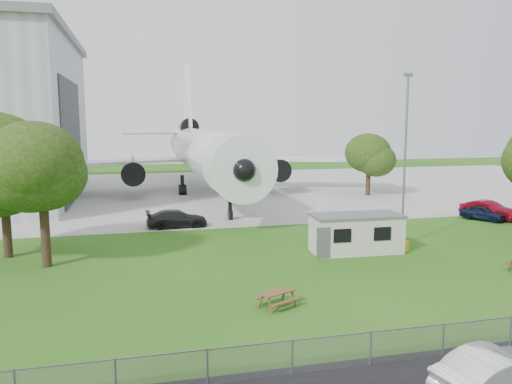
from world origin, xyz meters
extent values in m
plane|color=#3D7520|center=(0.00, 0.00, 0.00)|extent=(160.00, 160.00, 0.00)
cube|color=#B7B7B2|center=(0.00, 38.00, 0.01)|extent=(120.00, 46.00, 0.03)
cube|color=#2D3033|center=(-16.93, 33.00, 6.75)|extent=(0.16, 16.00, 12.96)
cylinder|color=white|center=(-2.00, 34.00, 5.10)|extent=(5.40, 34.00, 5.40)
cone|color=white|center=(-2.00, 15.00, 5.10)|extent=(5.40, 5.50, 5.40)
cone|color=white|center=(-2.00, 55.00, 5.90)|extent=(4.86, 9.00, 4.86)
cube|color=white|center=(-14.50, 37.20, 3.90)|extent=(21.36, 10.77, 0.36)
cube|color=white|center=(10.50, 37.20, 3.90)|extent=(21.36, 10.77, 0.36)
cube|color=white|center=(-2.00, 55.00, 11.60)|extent=(0.46, 9.96, 12.17)
cylinder|color=#515459|center=(-10.50, 33.50, 3.00)|extent=(2.50, 4.20, 2.50)
cylinder|color=#515459|center=(6.50, 33.50, 3.00)|extent=(2.50, 4.20, 2.50)
cylinder|color=#515459|center=(-2.00, 54.00, 7.90)|extent=(2.60, 4.50, 2.60)
cylinder|color=black|center=(-2.00, 18.50, 1.20)|extent=(0.36, 0.36, 2.40)
cylinder|color=black|center=(-4.80, 35.00, 1.20)|extent=(0.44, 0.44, 2.40)
cylinder|color=black|center=(0.80, 35.00, 1.20)|extent=(0.44, 0.44, 2.40)
cube|color=beige|center=(4.30, 5.40, 1.25)|extent=(6.08, 2.70, 2.50)
cube|color=#59595B|center=(4.30, 5.40, 2.56)|extent=(6.29, 2.91, 0.12)
cylinder|color=gold|center=(7.70, 4.80, 0.35)|extent=(0.50, 0.50, 0.70)
cube|color=gray|center=(0.00, -9.50, 0.00)|extent=(58.00, 0.04, 1.30)
cylinder|color=slate|center=(8.20, 6.20, 6.00)|extent=(0.16, 0.16, 12.00)
cylinder|color=#382619|center=(-18.51, 9.57, 1.77)|extent=(0.56, 0.56, 3.55)
sphere|color=#43631D|center=(-18.51, 9.57, 6.11)|extent=(8.78, 8.78, 8.78)
cylinder|color=#382619|center=(-15.67, 6.66, 1.74)|extent=(0.56, 0.56, 3.48)
sphere|color=#43631D|center=(-15.67, 6.66, 5.99)|extent=(6.12, 6.12, 6.12)
cylinder|color=#382619|center=(16.86, 29.29, 1.32)|extent=(0.56, 0.56, 2.65)
sphere|color=#43631D|center=(16.86, 29.29, 4.56)|extent=(5.57, 5.57, 5.57)
imported|color=silver|center=(1.14, -12.36, 0.78)|extent=(4.96, 2.60, 1.56)
imported|color=black|center=(20.13, 12.90, 0.66)|extent=(3.33, 4.15, 1.33)
imported|color=maroon|center=(21.13, 13.47, 0.80)|extent=(3.66, 5.11, 1.60)
imported|color=black|center=(-6.97, 16.29, 0.73)|extent=(5.11, 2.18, 1.47)
camera|label=1|loc=(-10.10, -25.27, 8.90)|focal=35.00mm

